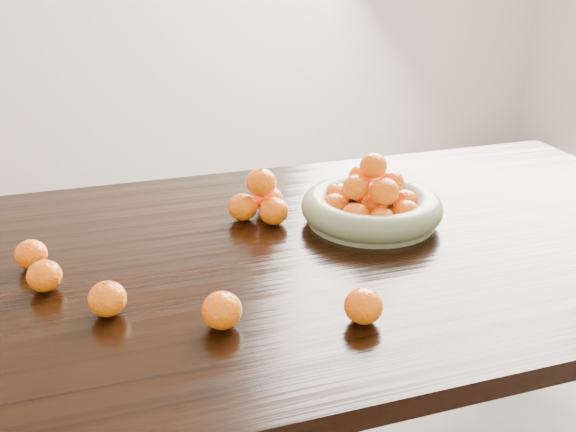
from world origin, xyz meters
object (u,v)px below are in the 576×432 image
object	(u,v)px
loose_orange_0	(107,299)
fruit_bowl	(371,205)
orange_pyramid	(262,200)
dining_table	(285,286)

from	to	relation	value
loose_orange_0	fruit_bowl	bearing A→B (deg)	20.81
orange_pyramid	loose_orange_0	xyz separation A→B (m)	(-0.36, -0.32, -0.02)
orange_pyramid	loose_orange_0	size ratio (longest dim) A/B	2.17
fruit_bowl	loose_orange_0	bearing A→B (deg)	-159.19
fruit_bowl	loose_orange_0	world-z (taller)	fruit_bowl
dining_table	orange_pyramid	xyz separation A→B (m)	(-0.00, 0.17, 0.14)
loose_orange_0	orange_pyramid	bearing A→B (deg)	41.53
orange_pyramid	loose_orange_0	distance (m)	0.48
fruit_bowl	loose_orange_0	size ratio (longest dim) A/B	4.87
dining_table	orange_pyramid	bearing A→B (deg)	90.66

